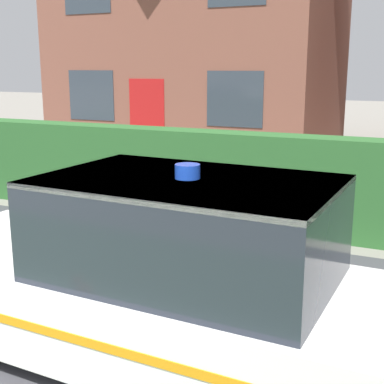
# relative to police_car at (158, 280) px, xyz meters

# --- Properties ---
(road_strip) EXTENTS (28.00, 5.01, 0.01)m
(road_strip) POSITION_rel_police_car_xyz_m (-1.29, 0.83, -0.72)
(road_strip) COLOR #424247
(road_strip) RESTS_ON ground
(garden_hedge) EXTENTS (12.86, 0.54, 1.43)m
(garden_hedge) POSITION_rel_police_car_xyz_m (-0.13, 3.99, -0.01)
(garden_hedge) COLOR #2D662D
(garden_hedge) RESTS_ON ground
(police_car) EXTENTS (4.62, 1.74, 1.68)m
(police_car) POSITION_rel_police_car_xyz_m (0.00, 0.00, 0.00)
(police_car) COLOR black
(police_car) RESTS_ON road_strip
(house_left) EXTENTS (7.74, 5.74, 7.65)m
(house_left) POSITION_rel_police_car_xyz_m (-4.54, 11.14, 3.16)
(house_left) COLOR brown
(house_left) RESTS_ON ground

